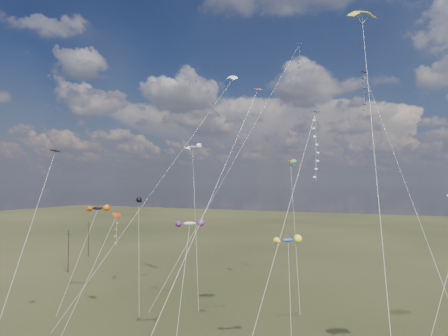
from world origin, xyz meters
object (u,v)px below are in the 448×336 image
at_px(novelty_black_orange, 97,208).
at_px(parafoil_yellow, 363,13).
at_px(utility_pole_near, 68,251).
at_px(diamond_black_high, 369,102).
at_px(utility_pole_far, 89,239).

bearing_deg(novelty_black_orange, parafoil_yellow, -11.67).
bearing_deg(parafoil_yellow, utility_pole_near, 160.36).
distance_m(diamond_black_high, novelty_black_orange, 42.09).
xyz_separation_m(parafoil_yellow, novelty_black_orange, (-37.71, 7.79, -19.35)).
height_order(diamond_black_high, novelty_black_orange, diamond_black_high).
distance_m(utility_pole_near, novelty_black_orange, 23.28).
xyz_separation_m(utility_pole_near, diamond_black_high, (54.24, 2.25, 24.52)).
bearing_deg(diamond_black_high, novelty_black_orange, -158.74).
bearing_deg(utility_pole_near, novelty_black_orange, -34.12).
distance_m(diamond_black_high, parafoil_yellow, 22.43).
bearing_deg(novelty_black_orange, utility_pole_far, 134.67).
relative_size(utility_pole_near, parafoil_yellow, 0.24).
relative_size(utility_pole_near, novelty_black_orange, 0.57).
height_order(utility_pole_near, novelty_black_orange, novelty_black_orange).
bearing_deg(utility_pole_far, novelty_black_orange, -45.33).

